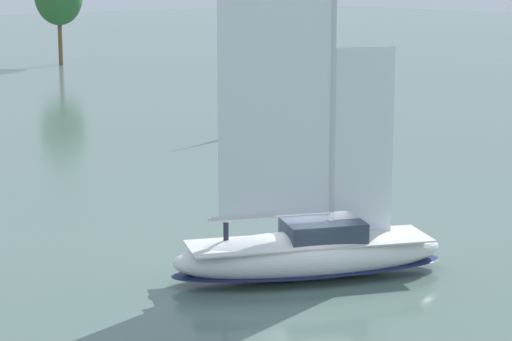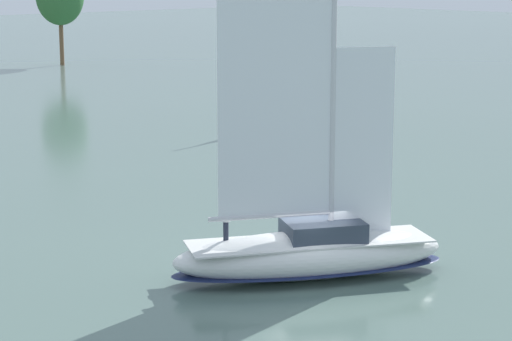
% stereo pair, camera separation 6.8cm
% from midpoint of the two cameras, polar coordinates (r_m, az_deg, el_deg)
% --- Properties ---
extents(ground_plane, '(400.00, 400.00, 0.00)m').
position_cam_midpoint_polar(ground_plane, '(37.94, 3.01, -6.10)').
color(ground_plane, slate).
extents(sailboat_main, '(10.73, 7.54, 14.51)m').
position_cam_midpoint_polar(sailboat_main, '(37.62, 3.05, -4.45)').
color(sailboat_main, white).
rests_on(sailboat_main, ground).
extents(sailboat_moored_near_marina, '(8.52, 4.71, 11.30)m').
position_cam_midpoint_polar(sailboat_moored_near_marina, '(76.38, 3.38, 3.56)').
color(sailboat_moored_near_marina, white).
rests_on(sailboat_moored_near_marina, ground).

